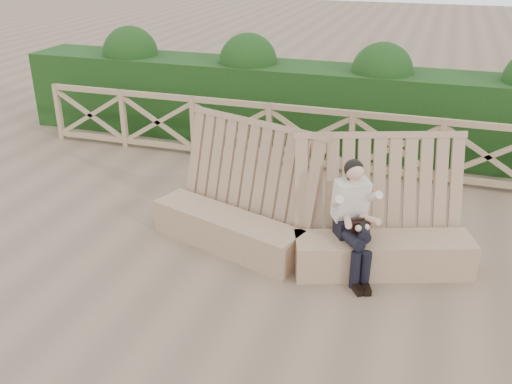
% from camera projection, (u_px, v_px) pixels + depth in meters
% --- Properties ---
extents(ground, '(60.00, 60.00, 0.00)m').
position_uv_depth(ground, '(240.00, 272.00, 6.89)').
color(ground, brown).
rests_on(ground, ground).
extents(bench, '(4.14, 1.40, 1.58)m').
position_uv_depth(bench, '(304.00, 227.00, 7.10)').
color(bench, '#7F6148').
rests_on(bench, ground).
extents(woman, '(0.65, 0.87, 1.40)m').
position_uv_depth(woman, '(354.00, 215.00, 6.62)').
color(woman, black).
rests_on(woman, ground).
extents(guardrail, '(10.10, 0.09, 1.10)m').
position_uv_depth(guardrail, '(309.00, 138.00, 9.69)').
color(guardrail, '#87714E').
rests_on(guardrail, ground).
extents(hedge, '(12.00, 1.20, 1.50)m').
position_uv_depth(hedge, '(324.00, 108.00, 10.64)').
color(hedge, black).
rests_on(hedge, ground).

